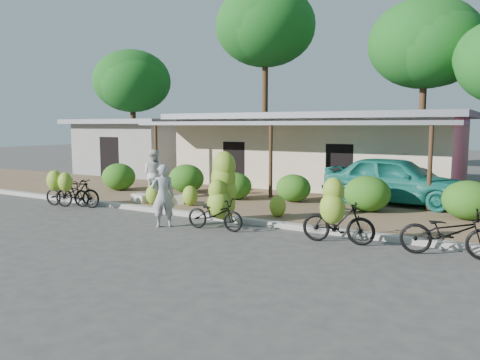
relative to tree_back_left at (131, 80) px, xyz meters
The scene contains 27 objects.
ground 19.80m from the tree_back_left, 43.77° to the right, with size 100.00×100.00×0.00m, color #403D3B.
sidewalk 16.89m from the tree_back_left, 30.66° to the right, with size 60.00×6.00×0.12m, color olive.
curb 18.52m from the tree_back_left, 39.07° to the right, with size 60.00×0.25×0.15m, color #A8A399.
shop_main 14.43m from the tree_back_left, ahead, with size 13.00×8.50×3.35m.
shop_grey 5.35m from the tree_back_left, 38.29° to the right, with size 7.00×6.00×3.15m.
tree_back_left is the anchor object (origin of this frame).
tree_far_center 9.08m from the tree_back_left, 20.56° to the left, with size 6.03×5.98×11.09m.
tree_center_right 17.41m from the tree_back_left, 11.63° to the left, with size 5.79×5.72×9.27m.
hedge_0 12.35m from the tree_back_left, 49.27° to the right, with size 1.44×1.30×1.12m, color #1D5613.
hedge_1 13.72m from the tree_back_left, 36.85° to the right, with size 1.46×1.32×1.14m, color #1D5613.
hedge_2 16.01m from the tree_back_left, 32.45° to the right, with size 1.26×1.14×0.99m, color #1D5613.
hedge_3 17.43m from the tree_back_left, 26.86° to the right, with size 1.25×1.13×0.98m, color #1D5613.
hedge_4 20.04m from the tree_back_left, 24.58° to the right, with size 1.44×1.30×1.13m, color #1D5613.
hedge_5 22.52m from the tree_back_left, 20.99° to the right, with size 1.45×1.30×1.13m, color #1D5613.
bike_far_left 15.36m from the tree_back_left, 55.43° to the right, with size 1.85×1.39×1.33m.
bike_left 15.62m from the tree_back_left, 53.81° to the right, with size 1.75×1.32×1.28m.
bike_center 19.54m from the tree_back_left, 39.17° to the right, with size 1.70×1.22×2.11m.
bike_right 22.35m from the tree_back_left, 33.89° to the right, with size 1.79×1.24×1.65m.
bike_far_right 24.22m from the tree_back_left, 30.08° to the right, with size 2.08×0.96×1.05m.
loose_banana_a 16.15m from the tree_back_left, 43.79° to the right, with size 0.55×0.47×0.69m, color #83A82A.
loose_banana_b 16.69m from the tree_back_left, 39.52° to the right, with size 0.54×0.46×0.68m, color #83A82A.
loose_banana_c 19.46m from the tree_back_left, 33.44° to the right, with size 0.51×0.43×0.63m, color #83A82A.
sack_near 16.18m from the tree_back_left, 41.38° to the right, with size 0.85×0.40×0.30m, color beige.
sack_far 15.61m from the tree_back_left, 45.27° to the right, with size 0.75×0.38×0.28m, color beige.
vendor 18.99m from the tree_back_left, 43.74° to the right, with size 0.64×0.42×1.76m, color #959595.
bystander 14.57m from the tree_back_left, 43.11° to the right, with size 0.88×0.68×1.80m, color silver.
teal_van 19.65m from the tree_back_left, 18.71° to the right, with size 1.95×4.86×1.66m, color #1B7C6E.
Camera 1 is at (7.98, -9.47, 2.81)m, focal length 35.00 mm.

